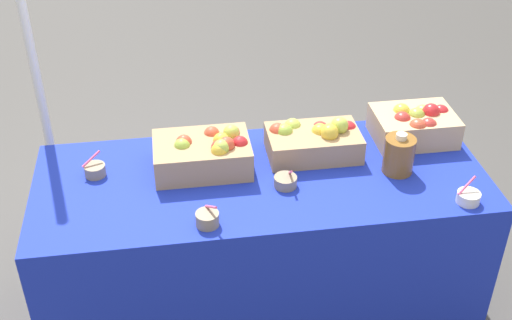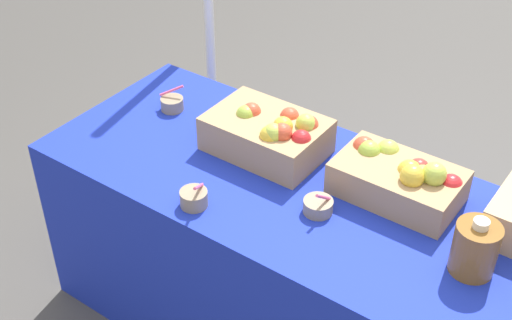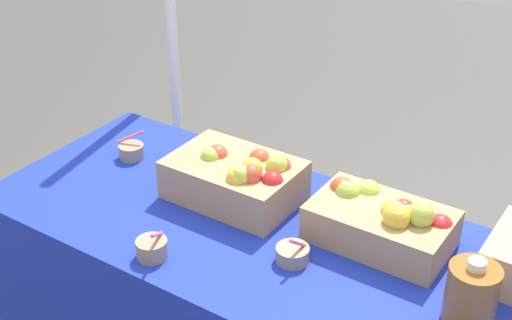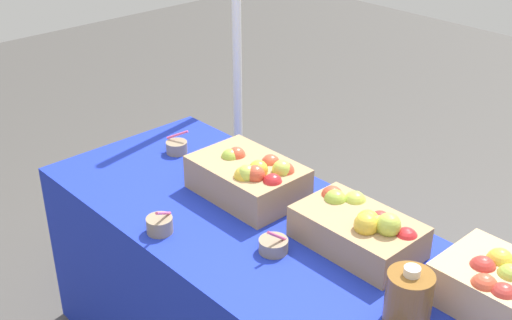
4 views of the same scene
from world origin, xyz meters
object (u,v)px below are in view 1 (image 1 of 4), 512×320
object	(u,v)px
apple_crate_middle	(314,140)
tent_pole	(33,62)
cider_jug	(399,155)
sample_bowl_near	(95,170)
sample_bowl_mid	(286,181)
apple_crate_left	(415,124)
sample_bowl_far	(207,219)
sample_bowl_extra	(468,197)
apple_crate_right	(205,153)

from	to	relation	value
apple_crate_middle	tent_pole	world-z (taller)	tent_pole
apple_crate_middle	cider_jug	distance (m)	0.37
sample_bowl_near	sample_bowl_mid	world-z (taller)	sample_bowl_mid
apple_crate_middle	sample_bowl_mid	distance (m)	0.28
apple_crate_left	sample_bowl_far	world-z (taller)	apple_crate_left
sample_bowl_near	sample_bowl_extra	bearing A→B (deg)	-15.49
sample_bowl_near	cider_jug	bearing A→B (deg)	-7.09
apple_crate_left	apple_crate_right	distance (m)	0.97
cider_jug	tent_pole	bearing A→B (deg)	154.53
tent_pole	apple_crate_right	bearing A→B (deg)	-38.61
apple_crate_right	sample_bowl_mid	xyz separation A→B (m)	(0.31, -0.18, -0.05)
tent_pole	sample_bowl_far	bearing A→B (deg)	-53.66
sample_bowl_mid	tent_pole	size ratio (longest dim) A/B	0.05
apple_crate_left	sample_bowl_mid	xyz separation A→B (m)	(-0.65, -0.28, -0.05)
apple_crate_middle	cider_jug	world-z (taller)	cider_jug
sample_bowl_mid	sample_bowl_near	bearing A→B (deg)	165.98
sample_bowl_extra	apple_crate_middle	bearing A→B (deg)	140.41
cider_jug	sample_bowl_mid	bearing A→B (deg)	-175.71
apple_crate_middle	apple_crate_left	bearing A→B (deg)	6.44
apple_crate_left	sample_bowl_extra	world-z (taller)	apple_crate_left
apple_crate_right	sample_bowl_mid	distance (m)	0.37
apple_crate_middle	sample_bowl_extra	xyz separation A→B (m)	(0.53, -0.44, -0.05)
apple_crate_right	cider_jug	xyz separation A→B (m)	(0.80, -0.14, 0.00)
cider_jug	sample_bowl_near	bearing A→B (deg)	172.91
apple_crate_middle	sample_bowl_near	world-z (taller)	apple_crate_middle
tent_pole	sample_bowl_near	bearing A→B (deg)	-64.28
cider_jug	apple_crate_right	bearing A→B (deg)	169.91
sample_bowl_extra	cider_jug	size ratio (longest dim) A/B	0.55
sample_bowl_mid	tent_pole	distance (m)	1.33
sample_bowl_near	cider_jug	distance (m)	1.28
sample_bowl_mid	cider_jug	world-z (taller)	cider_jug
sample_bowl_far	cider_jug	bearing A→B (deg)	16.12
sample_bowl_near	apple_crate_right	bearing A→B (deg)	-1.84
cider_jug	sample_bowl_extra	bearing A→B (deg)	-50.30
sample_bowl_extra	tent_pole	distance (m)	2.03
apple_crate_middle	sample_bowl_far	world-z (taller)	apple_crate_middle
sample_bowl_near	sample_bowl_extra	distance (m)	1.53
apple_crate_left	apple_crate_right	bearing A→B (deg)	-174.13
sample_bowl_extra	cider_jug	distance (m)	0.33
apple_crate_middle	sample_bowl_far	bearing A→B (deg)	-139.87
apple_crate_right	tent_pole	distance (m)	0.97
apple_crate_right	sample_bowl_extra	size ratio (longest dim) A/B	3.98
sample_bowl_far	tent_pole	bearing A→B (deg)	126.34
apple_crate_middle	sample_bowl_extra	distance (m)	0.69
apple_crate_left	cider_jug	size ratio (longest dim) A/B	1.96
apple_crate_left	cider_jug	world-z (taller)	cider_jug
sample_bowl_near	tent_pole	bearing A→B (deg)	115.72
sample_bowl_mid	tent_pole	xyz separation A→B (m)	(-1.06, 0.77, 0.25)
sample_bowl_mid	cider_jug	bearing A→B (deg)	4.29
sample_bowl_mid	apple_crate_right	bearing A→B (deg)	150.23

